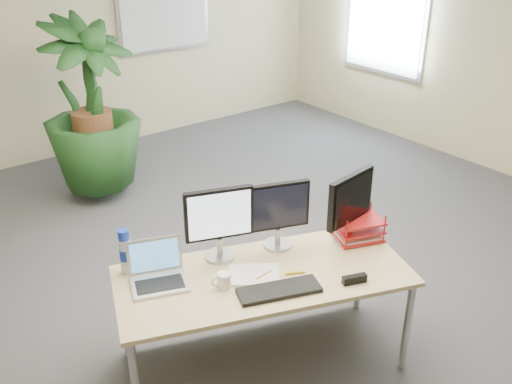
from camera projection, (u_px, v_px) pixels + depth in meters
floor at (295, 303)px, 4.37m from camera, size 8.00×8.00×0.00m
back_wall at (73, 41)px, 6.63m from camera, size 7.00×0.04×2.70m
whiteboard at (164, 14)px, 7.17m from camera, size 1.30×0.04×0.95m
window at (386, 13)px, 7.22m from camera, size 0.04×1.30×1.55m
desk at (259, 284)px, 3.65m from camera, size 1.96×1.33×0.69m
floor_plant at (93, 129)px, 5.70m from camera, size 1.09×1.09×1.50m
monitor_left at (219, 219)px, 3.55m from camera, size 0.42×0.20×0.49m
monitor_right at (278, 211)px, 3.68m from camera, size 0.40×0.19×0.46m
monitor_dark at (350, 203)px, 3.74m from camera, size 0.44×0.20×0.49m
laptop at (157, 272)px, 3.42m from camera, size 0.41×0.39×0.24m
keyboard at (279, 290)px, 3.33m from camera, size 0.52×0.32×0.03m
coffee_mug at (224, 281)px, 3.36m from camera, size 0.12×0.08×0.09m
spiral_notebook at (254, 275)px, 3.49m from camera, size 0.38×0.37×0.01m
orange_pen at (264, 274)px, 3.47m from camera, size 0.13×0.03×0.01m
yellow_highlighter at (295, 273)px, 3.50m from camera, size 0.12×0.07×0.02m
water_bottle at (125, 252)px, 3.47m from camera, size 0.08×0.08×0.29m
letter_tray at (358, 230)px, 3.86m from camera, size 0.37×0.32×0.14m
stapler at (354, 279)px, 3.41m from camera, size 0.16×0.09×0.05m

